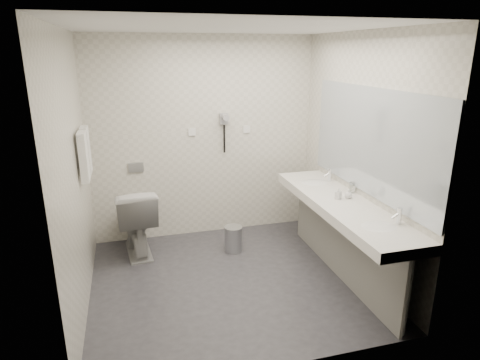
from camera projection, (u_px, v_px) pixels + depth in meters
name	position (u px, v px, depth m)	size (l,w,h in m)	color
floor	(230.00, 281.00, 4.34)	(2.80, 2.80, 0.00)	#2F2E34
ceiling	(228.00, 27.00, 3.59)	(2.80, 2.80, 0.00)	silver
wall_back	(204.00, 139.00, 5.16)	(2.80, 2.80, 0.00)	beige
wall_front	(276.00, 216.00, 2.77)	(2.80, 2.80, 0.00)	beige
wall_left	(74.00, 177.00, 3.61)	(2.60, 2.60, 0.00)	beige
wall_right	(359.00, 156.00, 4.32)	(2.60, 2.60, 0.00)	beige
vanity_counter	(342.00, 206.00, 4.20)	(0.55, 2.20, 0.10)	silver
vanity_panel	(341.00, 243.00, 4.33)	(0.03, 2.15, 0.75)	gray
vanity_post_near	(406.00, 298.00, 3.38)	(0.06, 0.06, 0.75)	silver
vanity_post_far	(303.00, 208.00, 5.30)	(0.06, 0.06, 0.75)	silver
mirror	(370.00, 142.00, 4.07)	(0.02, 2.20, 1.05)	#B2BCC6
basin_near	(379.00, 228.00, 3.59)	(0.40, 0.31, 0.05)	white
basin_far	(314.00, 184.00, 4.79)	(0.40, 0.31, 0.05)	white
faucet_near	(399.00, 216.00, 3.61)	(0.04, 0.04, 0.15)	silver
faucet_far	(330.00, 175.00, 4.81)	(0.04, 0.04, 0.15)	silver
soap_bottle_a	(338.00, 194.00, 4.23)	(0.05, 0.05, 0.12)	beige
soap_bottle_b	(349.00, 194.00, 4.25)	(0.07, 0.07, 0.09)	beige
glass_left	(352.00, 188.00, 4.42)	(0.06, 0.06, 0.11)	silver
toilet	(136.00, 220.00, 4.85)	(0.46, 0.81, 0.82)	white
flush_plate	(136.00, 167.00, 5.02)	(0.18, 0.02, 0.12)	#B2B5BA
pedal_bin	(233.00, 239.00, 4.94)	(0.21, 0.21, 0.30)	#B2B5BA
bin_lid	(233.00, 227.00, 4.89)	(0.21, 0.21, 0.01)	#B2B5BA
towel_rail	(81.00, 132.00, 4.04)	(0.02, 0.02, 0.62)	silver
towel_near	(84.00, 157.00, 3.98)	(0.07, 0.24, 0.48)	silver
towel_far	(86.00, 150.00, 4.23)	(0.07, 0.24, 0.48)	silver
dryer_cradle	(224.00, 119.00, 5.12)	(0.10, 0.04, 0.14)	#95959A
dryer_barrel	(225.00, 117.00, 5.05)	(0.08, 0.08, 0.14)	#95959A
dryer_cord	(224.00, 139.00, 5.18)	(0.02, 0.02, 0.35)	black
switch_plate_a	(192.00, 132.00, 5.08)	(0.09, 0.02, 0.09)	white
switch_plate_b	(247.00, 129.00, 5.26)	(0.09, 0.02, 0.09)	white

